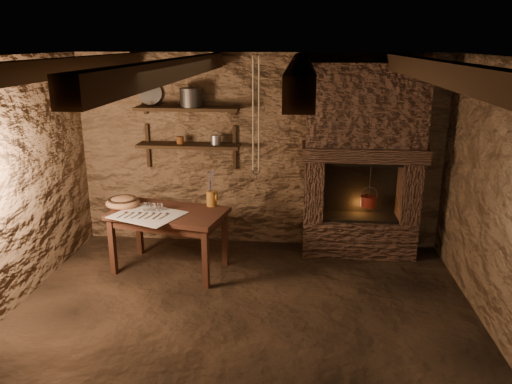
# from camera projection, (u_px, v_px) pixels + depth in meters

# --- Properties ---
(floor) EXTENTS (4.50, 4.50, 0.00)m
(floor) POSITION_uv_depth(u_px,v_px,m) (241.00, 324.00, 4.64)
(floor) COLOR black
(floor) RESTS_ON ground
(back_wall) EXTENTS (4.50, 0.04, 2.40)m
(back_wall) POSITION_uv_depth(u_px,v_px,m) (259.00, 152.00, 6.20)
(back_wall) COLOR brown
(back_wall) RESTS_ON floor
(front_wall) EXTENTS (4.50, 0.04, 2.40)m
(front_wall) POSITION_uv_depth(u_px,v_px,m) (189.00, 330.00, 2.39)
(front_wall) COLOR brown
(front_wall) RESTS_ON floor
(right_wall) EXTENTS (0.04, 4.00, 2.40)m
(right_wall) POSITION_uv_depth(u_px,v_px,m) (510.00, 209.00, 4.10)
(right_wall) COLOR brown
(right_wall) RESTS_ON floor
(ceiling) EXTENTS (4.50, 4.00, 0.04)m
(ceiling) POSITION_uv_depth(u_px,v_px,m) (238.00, 57.00, 3.95)
(ceiling) COLOR black
(ceiling) RESTS_ON back_wall
(beam_far_left) EXTENTS (0.14, 3.95, 0.16)m
(beam_far_left) POSITION_uv_depth(u_px,v_px,m) (57.00, 68.00, 4.10)
(beam_far_left) COLOR black
(beam_far_left) RESTS_ON ceiling
(beam_mid_left) EXTENTS (0.14, 3.95, 0.16)m
(beam_mid_left) POSITION_uv_depth(u_px,v_px,m) (176.00, 69.00, 4.01)
(beam_mid_left) COLOR black
(beam_mid_left) RESTS_ON ceiling
(beam_mid_right) EXTENTS (0.14, 3.95, 0.16)m
(beam_mid_right) POSITION_uv_depth(u_px,v_px,m) (301.00, 69.00, 3.93)
(beam_mid_right) COLOR black
(beam_mid_right) RESTS_ON ceiling
(beam_far_right) EXTENTS (0.14, 3.95, 0.16)m
(beam_far_right) POSITION_uv_depth(u_px,v_px,m) (431.00, 70.00, 3.84)
(beam_far_right) COLOR black
(beam_far_right) RESTS_ON ceiling
(shelf_lower) EXTENTS (1.25, 0.30, 0.04)m
(shelf_lower) POSITION_uv_depth(u_px,v_px,m) (189.00, 146.00, 6.09)
(shelf_lower) COLOR black
(shelf_lower) RESTS_ON back_wall
(shelf_upper) EXTENTS (1.25, 0.30, 0.04)m
(shelf_upper) POSITION_uv_depth(u_px,v_px,m) (187.00, 109.00, 5.96)
(shelf_upper) COLOR black
(shelf_upper) RESTS_ON back_wall
(hearth) EXTENTS (1.43, 0.51, 2.30)m
(hearth) POSITION_uv_depth(u_px,v_px,m) (363.00, 156.00, 5.86)
(hearth) COLOR #3E281F
(hearth) RESTS_ON floor
(work_table) EXTENTS (1.36, 0.95, 0.71)m
(work_table) POSITION_uv_depth(u_px,v_px,m) (170.00, 238.00, 5.64)
(work_table) COLOR #371D13
(work_table) RESTS_ON floor
(linen_cloth) EXTENTS (0.86, 0.79, 0.01)m
(linen_cloth) POSITION_uv_depth(u_px,v_px,m) (148.00, 215.00, 5.41)
(linen_cloth) COLOR silver
(linen_cloth) RESTS_ON work_table
(pewter_cutlery_row) EXTENTS (0.63, 0.43, 0.01)m
(pewter_cutlery_row) POSITION_uv_depth(u_px,v_px,m) (147.00, 215.00, 5.39)
(pewter_cutlery_row) COLOR gray
(pewter_cutlery_row) RESTS_ON linen_cloth
(drinking_glasses) EXTENTS (0.22, 0.07, 0.09)m
(drinking_glasses) POSITION_uv_depth(u_px,v_px,m) (153.00, 207.00, 5.53)
(drinking_glasses) COLOR silver
(drinking_glasses) RESTS_ON linen_cloth
(stoneware_jug) EXTENTS (0.13, 0.13, 0.41)m
(stoneware_jug) POSITION_uv_depth(u_px,v_px,m) (212.00, 191.00, 5.68)
(stoneware_jug) COLOR #9F611E
(stoneware_jug) RESTS_ON work_table
(wooden_bowl) EXTENTS (0.50, 0.50, 0.14)m
(wooden_bowl) POSITION_uv_depth(u_px,v_px,m) (123.00, 203.00, 5.69)
(wooden_bowl) COLOR #A76F48
(wooden_bowl) RESTS_ON work_table
(iron_stockpot) EXTENTS (0.33, 0.33, 0.20)m
(iron_stockpot) POSITION_uv_depth(u_px,v_px,m) (191.00, 98.00, 5.92)
(iron_stockpot) COLOR #2A2725
(iron_stockpot) RESTS_ON shelf_upper
(tin_pan) EXTENTS (0.30, 0.16, 0.28)m
(tin_pan) POSITION_uv_depth(u_px,v_px,m) (150.00, 94.00, 6.05)
(tin_pan) COLOR #A9A9A3
(tin_pan) RESTS_ON shelf_upper
(small_kettle) EXTENTS (0.19, 0.17, 0.17)m
(small_kettle) POSITION_uv_depth(u_px,v_px,m) (216.00, 140.00, 6.04)
(small_kettle) COLOR #A9A9A3
(small_kettle) RESTS_ON shelf_lower
(rusty_tin) EXTENTS (0.11, 0.11, 0.09)m
(rusty_tin) POSITION_uv_depth(u_px,v_px,m) (180.00, 140.00, 6.08)
(rusty_tin) COLOR #582C11
(rusty_tin) RESTS_ON shelf_lower
(red_pot) EXTENTS (0.21, 0.19, 0.54)m
(red_pot) POSITION_uv_depth(u_px,v_px,m) (369.00, 200.00, 5.96)
(red_pot) COLOR maroon
(red_pot) RESTS_ON hearth
(hanging_ropes) EXTENTS (0.08, 0.08, 1.20)m
(hanging_ropes) POSITION_uv_depth(u_px,v_px,m) (256.00, 115.00, 5.12)
(hanging_ropes) COLOR tan
(hanging_ropes) RESTS_ON ceiling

